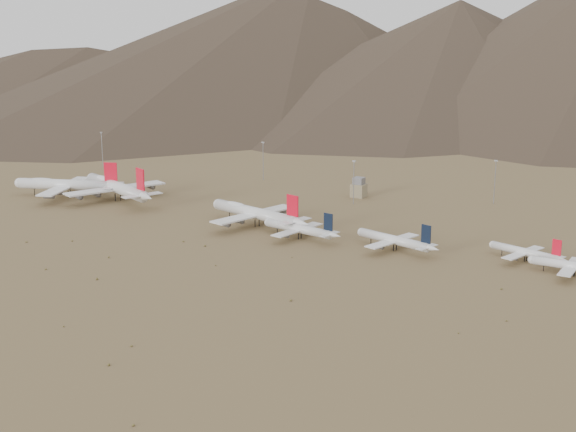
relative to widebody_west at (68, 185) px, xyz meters
The scene contains 14 objects.
ground 125.80m from the widebody_west, 14.83° to the right, with size 3000.00×3000.00×0.00m, color olive.
widebody_west is the anchor object (origin of this frame).
widebody_centre 33.30m from the widebody_west, 12.52° to the left, with size 75.50×60.54×23.72m.
widebody_east 135.40m from the widebody_west, ahead, with size 67.62×53.24×20.45m.
narrowbody_a 167.78m from the widebody_west, ahead, with size 46.34×33.74×15.37m.
narrowbody_b 215.59m from the widebody_west, ahead, with size 45.61×33.70×15.39m.
narrowbody_c 272.10m from the widebody_west, ahead, with size 37.97×28.14×12.88m.
narrowbody_d 294.94m from the widebody_west, ahead, with size 40.79×29.09×13.46m.
control_tower 175.05m from the widebody_west, 30.13° to the left, with size 8.00×8.00×12.00m.
mast_far_west 97.73m from the widebody_west, 120.81° to the left, with size 2.00×0.60×25.70m.
mast_west 126.91m from the widebody_west, 53.93° to the left, with size 2.00×0.60×25.70m.
mast_centre 171.58m from the widebody_west, 23.71° to the left, with size 2.00×0.60×25.70m.
mast_east 252.57m from the widebody_west, 26.07° to the left, with size 2.00×0.60×25.70m.
desert_scrub 165.54m from the widebody_west, 44.16° to the right, with size 392.73×183.32×0.91m.
Camera 1 is at (230.77, -307.82, 104.82)m, focal length 50.00 mm.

